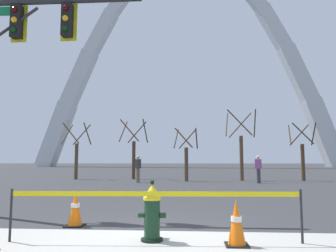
% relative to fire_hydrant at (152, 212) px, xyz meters
% --- Properties ---
extents(ground_plane, '(240.00, 240.00, 0.00)m').
position_rel_fire_hydrant_xyz_m(ground_plane, '(-0.19, 0.68, -0.47)').
color(ground_plane, '#333335').
extents(fire_hydrant, '(0.46, 0.48, 0.99)m').
position_rel_fire_hydrant_xyz_m(fire_hydrant, '(0.00, 0.00, 0.00)').
color(fire_hydrant, black).
rests_on(fire_hydrant, ground).
extents(caution_tape_barrier, '(4.76, 0.25, 0.86)m').
position_rel_fire_hydrant_xyz_m(caution_tape_barrier, '(0.05, -0.12, 0.12)').
color(caution_tape_barrier, '#232326').
rests_on(caution_tape_barrier, ground).
extents(traffic_cone_by_hydrant, '(0.36, 0.36, 0.73)m').
position_rel_fire_hydrant_xyz_m(traffic_cone_by_hydrant, '(1.35, -0.21, -0.11)').
color(traffic_cone_by_hydrant, black).
rests_on(traffic_cone_by_hydrant, ground).
extents(traffic_cone_curb_edge, '(0.36, 0.36, 0.73)m').
position_rel_fire_hydrant_xyz_m(traffic_cone_curb_edge, '(-1.70, 1.10, -0.11)').
color(traffic_cone_curb_edge, black).
rests_on(traffic_cone_curb_edge, ground).
extents(traffic_signal_gantry, '(5.02, 0.44, 6.00)m').
position_rel_fire_hydrant_xyz_m(traffic_signal_gantry, '(-4.29, 2.67, 3.60)').
color(traffic_signal_gantry, '#232326').
rests_on(traffic_signal_gantry, ground).
extents(monument_arch, '(59.51, 3.11, 45.55)m').
position_rel_fire_hydrant_xyz_m(monument_arch, '(-0.19, 58.07, 19.64)').
color(monument_arch, silver).
rests_on(monument_arch, ground).
extents(tree_far_left, '(1.80, 1.81, 3.90)m').
position_rel_fire_hydrant_xyz_m(tree_far_left, '(-7.31, 16.77, 1.26)').
color(tree_far_left, brown).
rests_on(tree_far_left, ground).
extents(tree_left_mid, '(1.91, 1.92, 4.14)m').
position_rel_fire_hydrant_xyz_m(tree_left_mid, '(-3.36, 17.23, 1.37)').
color(tree_left_mid, '#473323').
rests_on(tree_left_mid, ground).
extents(tree_center_left, '(1.55, 1.56, 3.33)m').
position_rel_fire_hydrant_xyz_m(tree_center_left, '(0.35, 15.27, 1.01)').
color(tree_center_left, brown).
rests_on(tree_center_left, ground).
extents(tree_center_right, '(2.10, 2.11, 4.58)m').
position_rel_fire_hydrant_xyz_m(tree_center_right, '(3.94, 16.20, 1.57)').
color(tree_center_right, brown).
rests_on(tree_center_right, ground).
extents(tree_right_mid, '(1.72, 1.73, 3.71)m').
position_rel_fire_hydrant_xyz_m(tree_right_mid, '(7.84, 16.21, 1.18)').
color(tree_right_mid, '#473323').
rests_on(tree_right_mid, ground).
extents(pedestrian_walking_left, '(0.39, 0.33, 1.59)m').
position_rel_fire_hydrant_xyz_m(pedestrian_walking_left, '(4.52, 13.74, 0.35)').
color(pedestrian_walking_left, '#38383D').
rests_on(pedestrian_walking_left, ground).
extents(pedestrian_standing_center, '(0.34, 0.39, 1.59)m').
position_rel_fire_hydrant_xyz_m(pedestrian_standing_center, '(-2.52, 13.97, 0.35)').
color(pedestrian_standing_center, brown).
rests_on(pedestrian_standing_center, ground).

